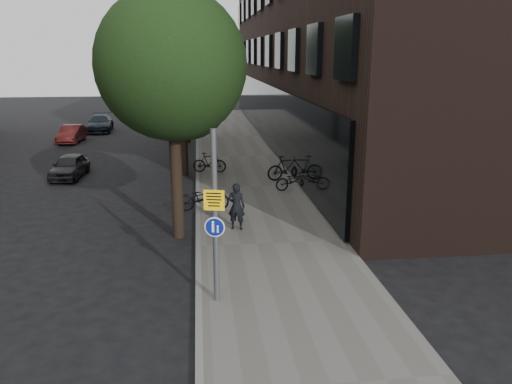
{
  "coord_description": "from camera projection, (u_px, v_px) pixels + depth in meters",
  "views": [
    {
      "loc": [
        -1.88,
        -10.53,
        5.61
      ],
      "look_at": [
        -0.39,
        2.36,
        2.0
      ],
      "focal_mm": 35.0,
      "sensor_mm": 36.0,
      "label": 1
    }
  ],
  "objects": [
    {
      "name": "parked_car_near",
      "position": [
        70.0,
        166.0,
        23.26
      ],
      "size": [
        1.48,
        3.25,
        1.08
      ],
      "primitive_type": "imported",
      "rotation": [
        0.0,
        0.0,
        -0.06
      ],
      "color": "black",
      "rests_on": "ground"
    },
    {
      "name": "parked_bike_curb_near",
      "position": [
        203.0,
        198.0,
        17.94
      ],
      "size": [
        1.87,
        0.67,
        0.98
      ],
      "primitive_type": "imported",
      "rotation": [
        0.0,
        0.0,
        1.58
      ],
      "color": "black",
      "rests_on": "sidewalk"
    },
    {
      "name": "parked_bike_curb_far",
      "position": [
        209.0,
        163.0,
        23.73
      ],
      "size": [
        1.65,
        0.74,
        0.96
      ],
      "primitive_type": "imported",
      "rotation": [
        0.0,
        0.0,
        1.39
      ],
      "color": "black",
      "rests_on": "sidewalk"
    },
    {
      "name": "street_tree_near",
      "position": [
        174.0,
        71.0,
        14.58
      ],
      "size": [
        4.4,
        4.4,
        7.5
      ],
      "color": "black",
      "rests_on": "ground"
    },
    {
      "name": "pedestrian",
      "position": [
        236.0,
        206.0,
        15.97
      ],
      "size": [
        0.64,
        0.51,
        1.54
      ],
      "primitive_type": "imported",
      "rotation": [
        0.0,
        0.0,
        2.85
      ],
      "color": "black",
      "rests_on": "sidewalk"
    },
    {
      "name": "curb_edge",
      "position": [
        198.0,
        189.0,
        21.12
      ],
      "size": [
        0.15,
        60.0,
        0.13
      ],
      "primitive_type": "cube",
      "color": "slate",
      "rests_on": "ground"
    },
    {
      "name": "signpost",
      "position": [
        215.0,
        218.0,
        10.98
      ],
      "size": [
        0.45,
        0.13,
        3.97
      ],
      "rotation": [
        0.0,
        0.0,
        -0.23
      ],
      "color": "#595B5E",
      "rests_on": "sidewalk"
    },
    {
      "name": "street_tree_far",
      "position": [
        186.0,
        62.0,
        31.33
      ],
      "size": [
        5.0,
        5.0,
        7.8
      ],
      "color": "black",
      "rests_on": "ground"
    },
    {
      "name": "street_tree_mid",
      "position": [
        182.0,
        65.0,
        22.72
      ],
      "size": [
        5.0,
        5.0,
        7.8
      ],
      "color": "black",
      "rests_on": "ground"
    },
    {
      "name": "parked_car_far",
      "position": [
        100.0,
        123.0,
        37.14
      ],
      "size": [
        1.99,
        4.25,
        1.2
      ],
      "primitive_type": "imported",
      "rotation": [
        0.0,
        0.0,
        0.08
      ],
      "color": "#19212D",
      "rests_on": "ground"
    },
    {
      "name": "parked_bike_facade_near",
      "position": [
        294.0,
        180.0,
        20.69
      ],
      "size": [
        1.7,
        0.88,
        0.85
      ],
      "primitive_type": "imported",
      "rotation": [
        0.0,
        0.0,
        1.78
      ],
      "color": "black",
      "rests_on": "sidewalk"
    },
    {
      "name": "parked_car_mid",
      "position": [
        72.0,
        134.0,
        32.44
      ],
      "size": [
        1.33,
        3.42,
        1.11
      ],
      "primitive_type": "imported",
      "rotation": [
        0.0,
        0.0,
        -0.05
      ],
      "color": "#561918",
      "rests_on": "ground"
    },
    {
      "name": "ground",
      "position": [
        284.0,
        299.0,
        11.79
      ],
      "size": [
        120.0,
        120.0,
        0.0
      ],
      "primitive_type": "plane",
      "color": "black",
      "rests_on": "ground"
    },
    {
      "name": "parked_bike_facade_far",
      "position": [
        287.0,
        168.0,
        22.3
      ],
      "size": [
        1.91,
        0.86,
        1.11
      ],
      "primitive_type": "imported",
      "rotation": [
        0.0,
        0.0,
        1.76
      ],
      "color": "black",
      "rests_on": "sidewalk"
    },
    {
      "name": "sidewalk",
      "position": [
        250.0,
        188.0,
        21.37
      ],
      "size": [
        4.5,
        60.0,
        0.12
      ],
      "primitive_type": "cube",
      "color": "#615F5A",
      "rests_on": "ground"
    }
  ]
}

